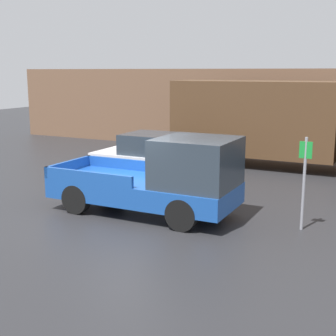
% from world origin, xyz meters
% --- Properties ---
extents(ground_plane, '(60.00, 60.00, 0.00)m').
position_xyz_m(ground_plane, '(0.00, 0.00, 0.00)').
color(ground_plane, '#232326').
extents(building_wall, '(28.00, 0.15, 3.89)m').
position_xyz_m(building_wall, '(0.00, 11.42, 1.94)').
color(building_wall, brown).
rests_on(building_wall, ground).
extents(pickup_truck, '(5.06, 2.06, 2.14)m').
position_xyz_m(pickup_truck, '(0.66, 0.47, 0.99)').
color(pickup_truck, '#194799').
rests_on(pickup_truck, ground).
extents(car, '(4.35, 1.99, 1.65)m').
position_xyz_m(car, '(-1.37, 3.96, 0.83)').
color(car, silver).
rests_on(car, ground).
extents(delivery_truck, '(8.58, 2.34, 3.39)m').
position_xyz_m(delivery_truck, '(1.48, 8.23, 1.82)').
color(delivery_truck, '#4C331E').
rests_on(delivery_truck, ground).
extents(parking_sign, '(0.30, 0.07, 2.26)m').
position_xyz_m(parking_sign, '(4.20, 0.95, 1.28)').
color(parking_sign, gray).
rests_on(parking_sign, ground).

